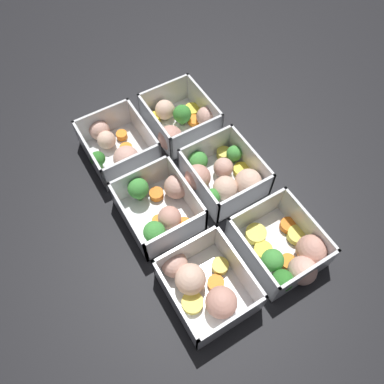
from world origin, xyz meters
TOP-DOWN VIEW (x-y plane):
  - ground_plane at (0.00, 0.00)m, footprint 4.00×4.00m
  - container_near_left at (-0.19, -0.08)m, footprint 0.16×0.13m
  - container_near_center at (-0.00, -0.07)m, footprint 0.14×0.15m
  - container_near_right at (0.16, -0.07)m, footprint 0.14×0.16m
  - container_far_left at (-0.16, 0.08)m, footprint 0.16×0.12m
  - container_far_center at (0.00, 0.06)m, footprint 0.14×0.14m
  - container_far_right at (0.17, 0.08)m, footprint 0.16×0.12m

SIDE VIEW (x-z plane):
  - ground_plane at x=0.00m, z-range 0.00..0.00m
  - container_near_right at x=0.16m, z-range -0.01..0.06m
  - container_near_left at x=-0.19m, z-range -0.01..0.06m
  - container_far_right at x=0.17m, z-range -0.01..0.06m
  - container_far_left at x=-0.16m, z-range -0.01..0.06m
  - container_near_center at x=0.00m, z-range -0.01..0.06m
  - container_far_center at x=0.00m, z-range -0.01..0.06m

